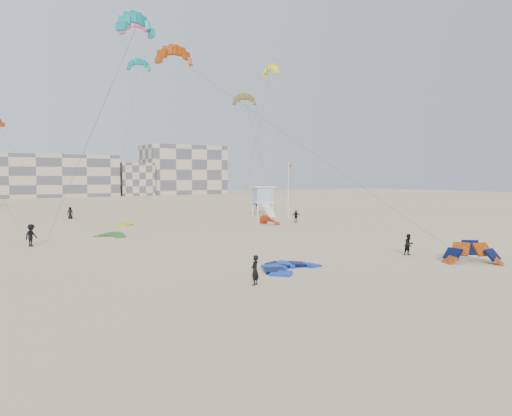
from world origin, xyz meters
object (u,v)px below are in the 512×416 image
lifeguard_tower_near (263,201)px  kite_ground_blue (290,270)px  kite_ground_orange (473,263)px  kitesurfer_main (255,270)px

lifeguard_tower_near → kite_ground_blue: bearing=-106.5°
kite_ground_orange → kitesurfer_main: (-16.13, 1.85, 0.82)m
kite_ground_blue → kite_ground_orange: size_ratio=1.16×
kite_ground_blue → kitesurfer_main: bearing=-171.8°
kite_ground_blue → kite_ground_orange: (11.94, -4.51, 0.00)m
kite_ground_orange → kitesurfer_main: kite_ground_orange is taller
kite_ground_blue → lifeguard_tower_near: (21.38, 37.56, 2.19)m
kite_ground_orange → kitesurfer_main: bearing=-146.8°
kite_ground_orange → kite_ground_blue: bearing=-160.9°
kite_ground_blue → lifeguard_tower_near: 43.27m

